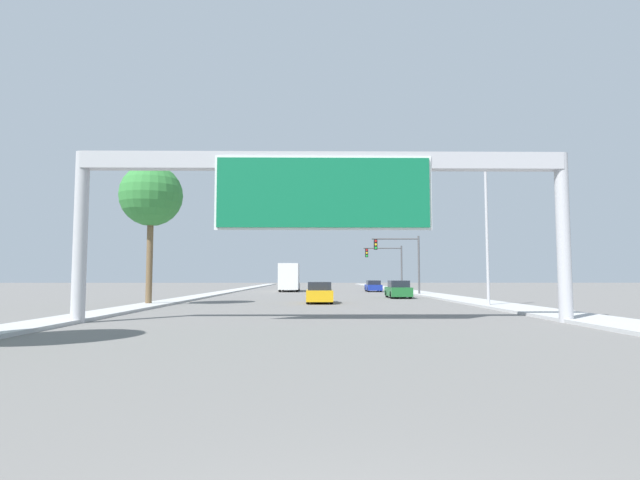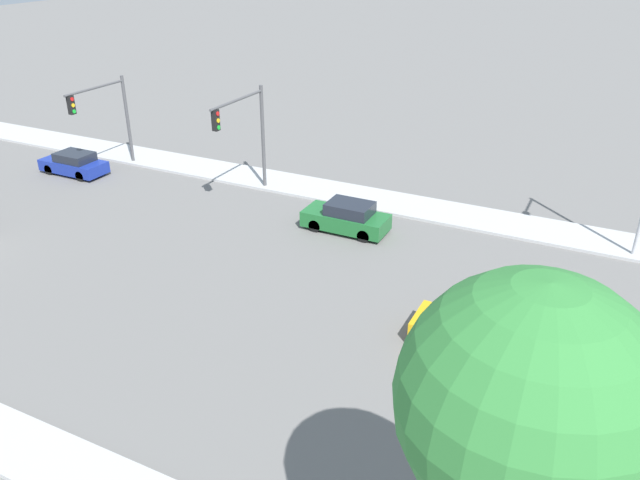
# 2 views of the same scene
# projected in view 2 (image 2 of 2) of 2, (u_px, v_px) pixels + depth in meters

# --- Properties ---
(sidewalk_right) EXTENTS (3.00, 120.00, 0.15)m
(sidewalk_right) POSITION_uv_depth(u_px,v_px,m) (121.00, 153.00, 42.28)
(sidewalk_right) COLOR #B2B2B2
(sidewalk_right) RESTS_ON ground
(car_mid_center) EXTENTS (1.78, 4.20, 1.40)m
(car_mid_center) POSITION_uv_depth(u_px,v_px,m) (74.00, 164.00, 38.51)
(car_mid_center) COLOR navy
(car_mid_center) RESTS_ON ground
(car_far_center) EXTENTS (1.82, 4.39, 1.49)m
(car_far_center) POSITION_uv_depth(u_px,v_px,m) (476.00, 332.00, 22.22)
(car_far_center) COLOR gold
(car_far_center) RESTS_ON ground
(car_far_left) EXTENTS (1.81, 4.27, 1.53)m
(car_far_left) POSITION_uv_depth(u_px,v_px,m) (347.00, 218.00, 31.11)
(car_far_left) COLOR #1E662D
(car_far_left) RESTS_ON ground
(traffic_light_near_intersection) EXTENTS (4.86, 0.32, 6.00)m
(traffic_light_near_intersection) POSITION_uv_depth(u_px,v_px,m) (247.00, 126.00, 33.64)
(traffic_light_near_intersection) COLOR #4C4C4F
(traffic_light_near_intersection) RESTS_ON ground
(traffic_light_mid_block) EXTENTS (4.71, 0.32, 5.62)m
(traffic_light_mid_block) POSITION_uv_depth(u_px,v_px,m) (107.00, 110.00, 37.74)
(traffic_light_mid_block) COLOR #4C4C4F
(traffic_light_mid_block) RESTS_ON ground
(palm_tree_background) EXTENTS (4.08, 4.08, 9.28)m
(palm_tree_background) POSITION_uv_depth(u_px,v_px,m) (529.00, 405.00, 9.29)
(palm_tree_background) COLOR brown
(palm_tree_background) RESTS_ON ground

